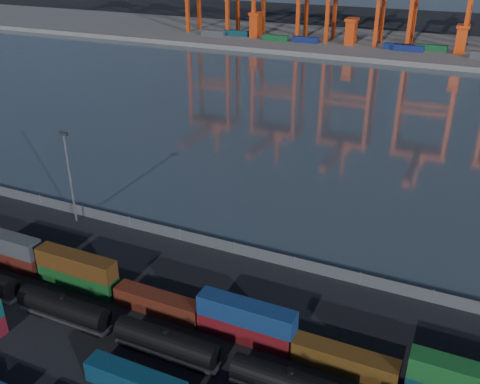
% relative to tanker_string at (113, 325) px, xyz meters
% --- Properties ---
extents(ground, '(700.00, 700.00, 0.00)m').
position_rel_tanker_string_xyz_m(ground, '(5.36, -3.85, -2.10)').
color(ground, black).
rests_on(ground, ground).
extents(harbor_water, '(700.00, 700.00, 0.00)m').
position_rel_tanker_string_xyz_m(harbor_water, '(5.36, 101.15, -2.09)').
color(harbor_water, '#2F3B44').
rests_on(harbor_water, ground).
extents(far_quay, '(700.00, 70.00, 2.00)m').
position_rel_tanker_string_xyz_m(far_quay, '(5.36, 206.15, -1.10)').
color(far_quay, '#514F4C').
rests_on(far_quay, ground).
extents(container_row_mid, '(141.51, 2.47, 5.26)m').
position_rel_tanker_string_xyz_m(container_row_mid, '(0.96, -5.91, 0.02)').
color(container_row_mid, '#3C4041').
rests_on(container_row_mid, ground).
extents(container_row_north, '(141.15, 2.56, 5.45)m').
position_rel_tanker_string_xyz_m(container_row_north, '(14.78, 6.82, 0.11)').
color(container_row_north, navy).
rests_on(container_row_north, ground).
extents(tanker_string, '(91.12, 2.93, 4.19)m').
position_rel_tanker_string_xyz_m(tanker_string, '(0.00, 0.00, 0.00)').
color(tanker_string, black).
rests_on(tanker_string, ground).
extents(waterfront_fence, '(160.12, 0.12, 2.20)m').
position_rel_tanker_string_xyz_m(waterfront_fence, '(5.36, 24.15, -1.10)').
color(waterfront_fence, '#595B5E').
rests_on(waterfront_fence, ground).
extents(yard_light_mast, '(1.60, 0.40, 16.60)m').
position_rel_tanker_string_xyz_m(yard_light_mast, '(-24.64, 22.15, 7.20)').
color(yard_light_mast, slate).
rests_on(yard_light_mast, ground).
extents(quay_containers, '(172.58, 10.99, 2.60)m').
position_rel_tanker_string_xyz_m(quay_containers, '(-5.64, 191.61, 1.20)').
color(quay_containers, navy).
rests_on(quay_containers, far_quay).
extents(straddle_carriers, '(140.00, 7.00, 11.10)m').
position_rel_tanker_string_xyz_m(straddle_carriers, '(2.86, 196.15, 5.72)').
color(straddle_carriers, red).
rests_on(straddle_carriers, far_quay).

